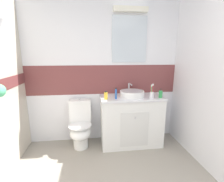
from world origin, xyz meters
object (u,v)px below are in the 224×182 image
toilet (80,126)px  toothpaste_tube_upright (116,94)px  lotion_bottle_short (106,95)px  soap_dispenser (161,94)px  sink_basin (132,93)px  toothbrush_cup (152,94)px

toilet → toothpaste_tube_upright: toothpaste_tube_upright is taller
toothpaste_tube_upright → lotion_bottle_short: bearing=-176.7°
soap_dispenser → sink_basin: bearing=163.4°
sink_basin → soap_dispenser: bearing=-16.6°
toilet → lotion_bottle_short: bearing=-18.4°
sink_basin → toilet: sink_basin is taller
sink_basin → soap_dispenser: (0.44, -0.13, 0.01)m
soap_dispenser → lotion_bottle_short: bearing=179.3°
lotion_bottle_short → sink_basin: bearing=15.1°
soap_dispenser → toothpaste_tube_upright: size_ratio=0.88×
toothbrush_cup → lotion_bottle_short: size_ratio=1.75×
toilet → soap_dispenser: soap_dispenser is taller
toothbrush_cup → toothpaste_tube_upright: (-0.57, 0.03, 0.02)m
lotion_bottle_short → toothpaste_tube_upright: toothpaste_tube_upright is taller
toothbrush_cup → toothpaste_tube_upright: 0.57m
toothbrush_cup → toothpaste_tube_upright: size_ratio=1.32×
sink_basin → lotion_bottle_short: (-0.44, -0.12, 0.01)m
soap_dispenser → lotion_bottle_short: size_ratio=1.16×
toilet → sink_basin: bearing=-1.3°
toothbrush_cup → lotion_bottle_short: (-0.73, 0.02, -0.00)m
toilet → toothbrush_cup: toothbrush_cup is taller
toilet → lotion_bottle_short: (0.42, -0.14, 0.54)m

